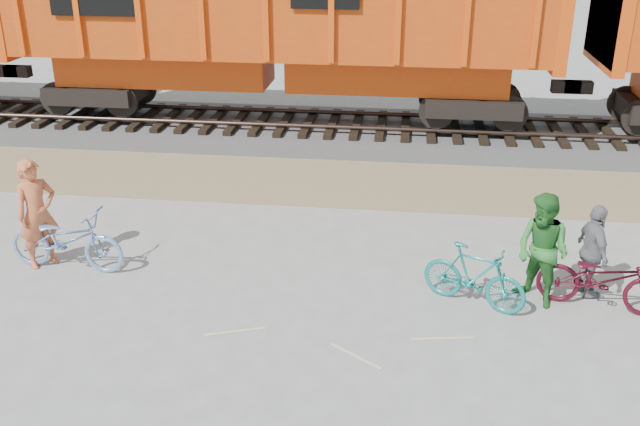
{
  "coord_description": "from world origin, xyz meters",
  "views": [
    {
      "loc": [
        1.35,
        -9.44,
        5.68
      ],
      "look_at": [
        -0.04,
        1.5,
        0.96
      ],
      "focal_mm": 40.0,
      "sensor_mm": 36.0,
      "label": 1
    }
  ],
  "objects_px": {
    "person_solo": "(37,214)",
    "bicycle_blue": "(66,240)",
    "person_man": "(542,251)",
    "person_woman": "(593,251)",
    "bicycle_teal": "(474,276)",
    "hopper_car_center": "(278,22)",
    "bicycle_maroon": "(603,279)"
  },
  "relations": [
    {
      "from": "bicycle_maroon",
      "to": "person_solo",
      "type": "distance_m",
      "value": 9.2
    },
    {
      "from": "hopper_car_center",
      "to": "person_woman",
      "type": "bearing_deg",
      "value": -51.47
    },
    {
      "from": "bicycle_teal",
      "to": "person_woman",
      "type": "relative_size",
      "value": 1.08
    },
    {
      "from": "bicycle_teal",
      "to": "bicycle_maroon",
      "type": "relative_size",
      "value": 0.86
    },
    {
      "from": "person_solo",
      "to": "bicycle_blue",
      "type": "bearing_deg",
      "value": -60.53
    },
    {
      "from": "hopper_car_center",
      "to": "bicycle_maroon",
      "type": "bearing_deg",
      "value": -52.39
    },
    {
      "from": "person_man",
      "to": "person_woman",
      "type": "bearing_deg",
      "value": 67.88
    },
    {
      "from": "bicycle_maroon",
      "to": "person_man",
      "type": "xyz_separation_m",
      "value": [
        -0.93,
        0.06,
        0.4
      ]
    },
    {
      "from": "bicycle_teal",
      "to": "bicycle_maroon",
      "type": "height_order",
      "value": "bicycle_maroon"
    },
    {
      "from": "hopper_car_center",
      "to": "person_man",
      "type": "xyz_separation_m",
      "value": [
        5.56,
        -8.37,
        -2.11
      ]
    },
    {
      "from": "hopper_car_center",
      "to": "person_woman",
      "type": "xyz_separation_m",
      "value": [
        6.39,
        -8.03,
        -2.24
      ]
    },
    {
      "from": "bicycle_blue",
      "to": "person_woman",
      "type": "height_order",
      "value": "person_woman"
    },
    {
      "from": "person_solo",
      "to": "person_woman",
      "type": "height_order",
      "value": "person_solo"
    },
    {
      "from": "bicycle_blue",
      "to": "person_man",
      "type": "relative_size",
      "value": 1.14
    },
    {
      "from": "bicycle_maroon",
      "to": "person_woman",
      "type": "bearing_deg",
      "value": 27.23
    },
    {
      "from": "bicycle_maroon",
      "to": "person_man",
      "type": "bearing_deg",
      "value": 99.78
    },
    {
      "from": "bicycle_teal",
      "to": "person_woman",
      "type": "height_order",
      "value": "person_woman"
    },
    {
      "from": "bicycle_blue",
      "to": "bicycle_maroon",
      "type": "distance_m",
      "value": 8.69
    },
    {
      "from": "bicycle_maroon",
      "to": "hopper_car_center",
      "type": "bearing_deg",
      "value": 50.81
    },
    {
      "from": "person_solo",
      "to": "person_woman",
      "type": "relative_size",
      "value": 1.24
    },
    {
      "from": "hopper_car_center",
      "to": "person_man",
      "type": "distance_m",
      "value": 10.27
    },
    {
      "from": "bicycle_teal",
      "to": "person_woman",
      "type": "bearing_deg",
      "value": -47.72
    },
    {
      "from": "hopper_car_center",
      "to": "bicycle_maroon",
      "type": "height_order",
      "value": "hopper_car_center"
    },
    {
      "from": "bicycle_teal",
      "to": "person_woman",
      "type": "xyz_separation_m",
      "value": [
        1.83,
        0.54,
        0.27
      ]
    },
    {
      "from": "bicycle_maroon",
      "to": "person_solo",
      "type": "bearing_deg",
      "value": 101.18
    },
    {
      "from": "person_woman",
      "to": "bicycle_blue",
      "type": "bearing_deg",
      "value": 78.8
    },
    {
      "from": "hopper_car_center",
      "to": "bicycle_maroon",
      "type": "xyz_separation_m",
      "value": [
        6.49,
        -8.43,
        -2.5
      ]
    },
    {
      "from": "bicycle_blue",
      "to": "person_solo",
      "type": "bearing_deg",
      "value": 82.52
    },
    {
      "from": "hopper_car_center",
      "to": "bicycle_teal",
      "type": "relative_size",
      "value": 8.45
    },
    {
      "from": "person_solo",
      "to": "person_man",
      "type": "xyz_separation_m",
      "value": [
        8.25,
        -0.27,
        -0.05
      ]
    },
    {
      "from": "hopper_car_center",
      "to": "bicycle_teal",
      "type": "xyz_separation_m",
      "value": [
        4.56,
        -8.57,
        -2.51
      ]
    },
    {
      "from": "bicycle_blue",
      "to": "bicycle_maroon",
      "type": "height_order",
      "value": "bicycle_blue"
    }
  ]
}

